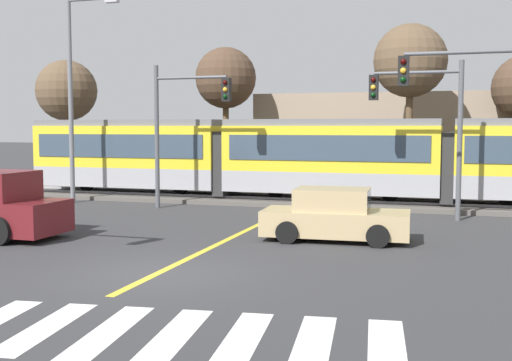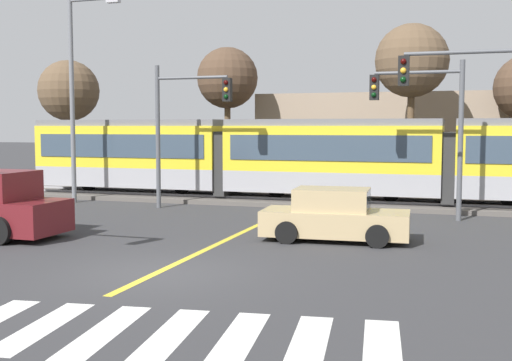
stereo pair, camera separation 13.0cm
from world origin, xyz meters
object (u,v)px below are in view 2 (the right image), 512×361
at_px(bare_tree_far_west, 69,91).
at_px(bare_tree_east, 412,62).
at_px(light_rail_tram, 333,156).
at_px(traffic_light_far_left, 183,116).
at_px(street_lamp_west, 76,86).
at_px(bare_tree_west, 227,79).
at_px(traffic_light_mid_right, 491,105).
at_px(sedan_crossing, 335,217).
at_px(traffic_light_far_right, 428,115).

height_order(bare_tree_far_west, bare_tree_east, bare_tree_east).
relative_size(light_rail_tram, traffic_light_far_left, 4.88).
bearing_deg(street_lamp_west, bare_tree_west, 63.84).
height_order(traffic_light_mid_right, bare_tree_east, bare_tree_east).
bearing_deg(bare_tree_west, traffic_light_far_left, -81.44).
relative_size(sedan_crossing, bare_tree_east, 0.54).
relative_size(traffic_light_far_right, bare_tree_west, 0.75).
distance_m(traffic_light_far_left, traffic_light_far_right, 9.45).
xyz_separation_m(traffic_light_far_right, street_lamp_west, (-14.64, 0.54, 1.33)).
xyz_separation_m(traffic_light_mid_right, bare_tree_west, (-12.69, 11.85, 1.86)).
xyz_separation_m(street_lamp_west, bare_tree_east, (13.48, 6.54, 1.23)).
xyz_separation_m(traffic_light_far_left, bare_tree_far_west, (-10.93, 8.36, 1.58)).
xyz_separation_m(traffic_light_far_right, bare_tree_east, (-1.16, 7.09, 2.57)).
distance_m(traffic_light_far_left, bare_tree_west, 8.82).
relative_size(traffic_light_mid_right, bare_tree_far_west, 0.83).
height_order(traffic_light_mid_right, street_lamp_west, street_lamp_west).
xyz_separation_m(sedan_crossing, traffic_light_far_left, (-7.18, 5.24, 3.03)).
xyz_separation_m(street_lamp_west, bare_tree_west, (3.91, 7.96, 0.77)).
bearing_deg(traffic_light_far_right, street_lamp_west, 177.87).
height_order(light_rail_tram, sedan_crossing, light_rail_tram).
xyz_separation_m(traffic_light_mid_right, traffic_light_far_left, (-11.42, 3.37, -0.20)).
bearing_deg(traffic_light_far_right, traffic_light_far_left, 179.81).
bearing_deg(traffic_light_far_right, bare_tree_east, 99.26).
distance_m(sedan_crossing, bare_tree_west, 16.90).
relative_size(sedan_crossing, traffic_light_mid_right, 0.73).
xyz_separation_m(traffic_light_far_left, street_lamp_west, (-5.19, 0.51, 1.30)).
height_order(traffic_light_mid_right, bare_tree_west, bare_tree_west).
xyz_separation_m(bare_tree_west, bare_tree_east, (9.57, -1.42, 0.46)).
distance_m(street_lamp_west, bare_tree_east, 15.03).
distance_m(sedan_crossing, street_lamp_west, 14.31).
xyz_separation_m(street_lamp_west, bare_tree_far_west, (-5.74, 7.85, 0.28)).
xyz_separation_m(bare_tree_far_west, bare_tree_east, (19.22, -1.31, 0.95)).
bearing_deg(sedan_crossing, bare_tree_west, 121.64).
bearing_deg(traffic_light_far_right, bare_tree_west, 141.57).
height_order(traffic_light_far_left, bare_tree_east, bare_tree_east).
distance_m(traffic_light_far_left, street_lamp_west, 5.37).
height_order(light_rail_tram, bare_tree_east, bare_tree_east).
height_order(light_rail_tram, traffic_light_mid_right, traffic_light_mid_right).
bearing_deg(bare_tree_east, bare_tree_far_west, 176.11).
distance_m(sedan_crossing, traffic_light_mid_right, 5.65).
bearing_deg(bare_tree_west, light_rail_tram, -37.13).
distance_m(light_rail_tram, bare_tree_far_west, 17.34).
height_order(traffic_light_mid_right, bare_tree_far_west, bare_tree_far_west).
height_order(light_rail_tram, traffic_light_far_left, traffic_light_far_left).
bearing_deg(traffic_light_far_right, traffic_light_mid_right, -59.49).
bearing_deg(bare_tree_far_west, street_lamp_west, -53.83).
height_order(traffic_light_far_left, street_lamp_west, street_lamp_west).
xyz_separation_m(light_rail_tram, bare_tree_east, (2.92, 3.61, 4.22)).
height_order(traffic_light_far_right, bare_tree_far_west, bare_tree_far_west).
bearing_deg(bare_tree_east, sedan_crossing, -95.18).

